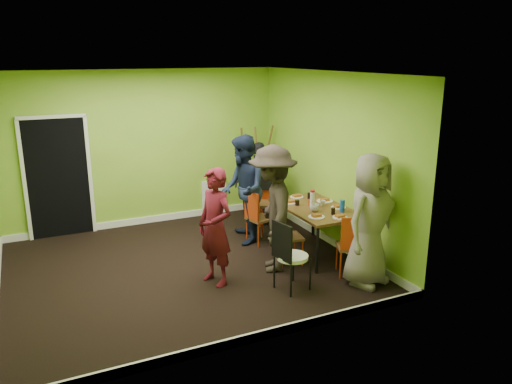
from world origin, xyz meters
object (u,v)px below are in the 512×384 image
at_px(chair_left_near, 284,232).
at_px(chair_back_end, 271,184).
at_px(person_front_end, 370,220).
at_px(thermos, 312,199).
at_px(person_back_end, 260,184).
at_px(person_left_far, 243,190).
at_px(chair_front_end, 352,243).
at_px(person_left_near, 273,209).
at_px(chair_bentwood, 289,253).
at_px(person_standing, 215,227).
at_px(chair_left_far, 257,214).
at_px(blue_bottle, 342,206).
at_px(dining_table, 316,211).
at_px(easel, 255,170).
at_px(orange_bottle, 310,203).

relative_size(chair_left_near, chair_back_end, 0.79).
bearing_deg(person_front_end, chair_back_end, 74.38).
bearing_deg(thermos, chair_back_end, 91.94).
bearing_deg(person_back_end, person_left_far, 67.67).
bearing_deg(chair_left_near, person_back_end, 175.48).
relative_size(chair_front_end, person_left_near, 0.50).
bearing_deg(chair_bentwood, person_left_near, 158.23).
bearing_deg(person_front_end, person_left_near, 115.91).
distance_m(person_standing, person_left_near, 0.91).
height_order(thermos, person_back_end, person_back_end).
height_order(chair_left_far, blue_bottle, blue_bottle).
distance_m(chair_left_near, chair_bentwood, 0.88).
height_order(dining_table, easel, easel).
height_order(chair_bentwood, person_back_end, person_back_end).
xyz_separation_m(person_left_far, person_front_end, (0.90, -2.16, 0.01)).
distance_m(thermos, person_standing, 1.80).
xyz_separation_m(person_standing, person_front_end, (1.87, -0.88, 0.10)).
bearing_deg(person_left_near, chair_left_near, 132.84).
xyz_separation_m(chair_back_end, thermos, (0.05, -1.34, 0.07)).
bearing_deg(chair_left_far, easel, 143.39).
bearing_deg(blue_bottle, person_back_end, 102.19).
bearing_deg(chair_left_near, easel, 174.39).
height_order(chair_left_near, chair_bentwood, chair_bentwood).
bearing_deg(person_left_far, dining_table, 57.20).
bearing_deg(chair_front_end, person_front_end, -46.27).
relative_size(dining_table, blue_bottle, 7.95).
relative_size(chair_bentwood, person_back_end, 0.63).
bearing_deg(chair_left_far, person_left_far, -153.24).
height_order(person_standing, person_left_far, person_left_far).
height_order(chair_left_far, chair_back_end, chair_back_end).
height_order(dining_table, chair_bentwood, chair_bentwood).
xyz_separation_m(chair_left_far, thermos, (0.63, -0.70, 0.36)).
height_order(chair_front_end, blue_bottle, blue_bottle).
distance_m(chair_left_far, person_left_far, 0.46).
xyz_separation_m(chair_back_end, blue_bottle, (0.32, -1.76, 0.04)).
height_order(orange_bottle, person_front_end, person_front_end).
height_order(chair_left_near, thermos, thermos).
distance_m(person_back_end, person_front_end, 2.86).
bearing_deg(person_left_near, person_standing, -61.79).
bearing_deg(chair_bentwood, thermos, 124.34).
xyz_separation_m(thermos, person_back_end, (-0.15, 1.57, -0.10)).
bearing_deg(thermos, person_left_near, -160.07).
relative_size(dining_table, chair_front_end, 1.64).
bearing_deg(chair_back_end, easel, -77.13).
distance_m(chair_left_near, person_standing, 1.20).
distance_m(chair_left_near, person_front_end, 1.34).
bearing_deg(chair_left_far, thermos, 29.62).
bearing_deg(person_front_end, thermos, 76.12).
bearing_deg(person_standing, chair_back_end, 115.31).
bearing_deg(chair_left_near, blue_bottle, 87.19).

